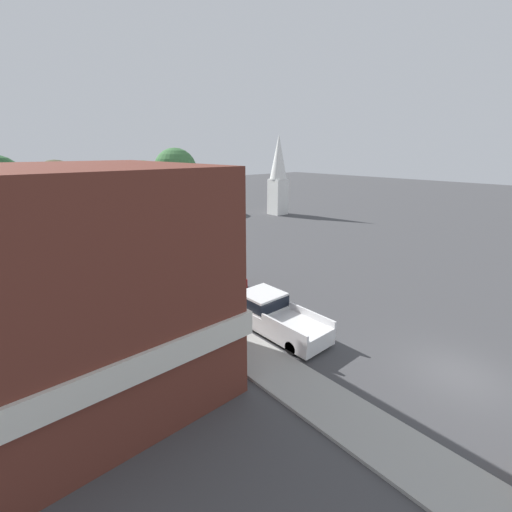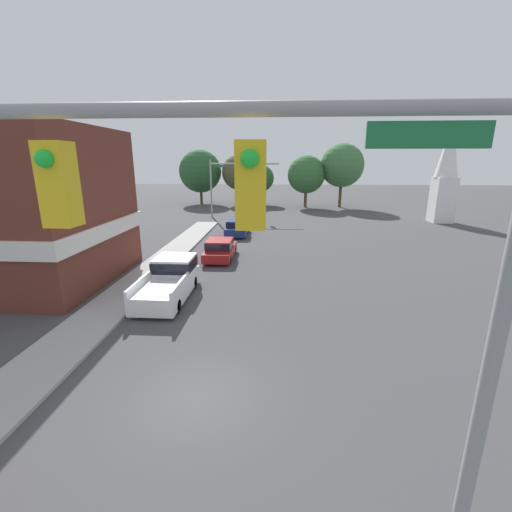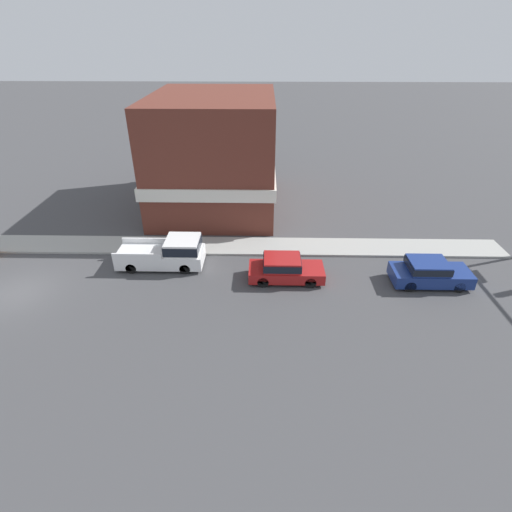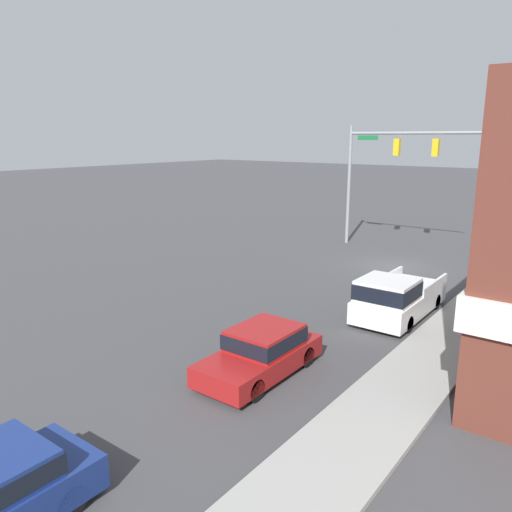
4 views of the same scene
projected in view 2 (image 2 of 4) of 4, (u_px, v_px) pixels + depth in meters
ground_plane at (197, 397)px, 10.29m from camera, size 200.00×200.00×0.00m
sidewalk_curb at (16, 388)px, 10.62m from camera, size 2.40×60.00×0.14m
near_signal_assembly at (303, 248)px, 4.31m from camera, size 8.59×0.49×7.93m
far_signal_assembly at (232, 175)px, 42.29m from camera, size 8.56×0.49×7.10m
car_lead at (220, 249)px, 24.75m from camera, size 1.90×4.41×1.47m
car_second_ahead at (237, 227)px, 32.78m from camera, size 1.94×4.45×1.49m
car_distant at (252, 203)px, 52.54m from camera, size 1.85×4.20×1.51m
pickup_truck_parked at (170, 279)px, 17.93m from camera, size 2.13×5.30×1.86m
church_steeple at (447, 170)px, 38.61m from camera, size 2.46×2.46×11.42m
backdrop_tree_left_far at (200, 171)px, 56.42m from camera, size 6.92×6.92×8.77m
backdrop_tree_left_mid at (239, 172)px, 55.57m from camera, size 5.69×5.69×8.03m
backdrop_tree_center at (261, 178)px, 56.05m from camera, size 4.37×4.37×6.41m
backdrop_tree_right_mid at (306, 175)px, 51.95m from camera, size 5.68×5.68×7.80m
backdrop_tree_right_far at (342, 165)px, 51.66m from camera, size 6.50×6.50×9.56m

